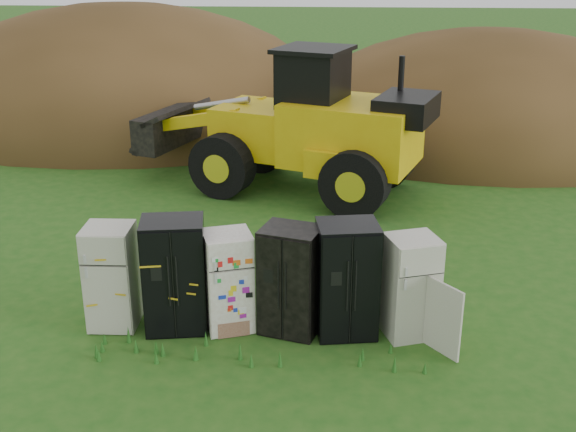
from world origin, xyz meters
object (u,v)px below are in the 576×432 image
fridge_sticker (228,281)px  fridge_open_door (410,287)px  wheel_loader (279,119)px  fridge_black_right (347,279)px  fridge_black_side (175,275)px  fridge_dark_mid (291,280)px  fridge_leftmost (112,277)px

fridge_sticker → fridge_open_door: size_ratio=0.99×
wheel_loader → fridge_open_door: bearing=-50.0°
fridge_black_right → fridge_open_door: 1.01m
fridge_black_side → wheel_loader: wheel_loader is taller
fridge_dark_mid → fridge_sticker: bearing=-164.8°
fridge_leftmost → fridge_black_side: bearing=-2.9°
fridge_black_side → fridge_sticker: (0.85, 0.05, -0.11)m
fridge_leftmost → wheel_loader: (2.19, 7.19, 0.93)m
fridge_sticker → wheel_loader: bearing=69.3°
fridge_leftmost → fridge_open_door: size_ratio=1.03×
fridge_dark_mid → fridge_leftmost: bearing=-163.4°
fridge_leftmost → fridge_sticker: 1.89m
fridge_sticker → wheel_loader: size_ratio=0.22×
fridge_sticker → fridge_dark_mid: fridge_dark_mid is taller
fridge_sticker → fridge_open_door: 2.89m
fridge_black_side → fridge_black_right: bearing=-8.5°
fridge_dark_mid → fridge_black_right: fridge_black_right is taller
fridge_sticker → fridge_dark_mid: 1.01m
fridge_black_side → fridge_open_door: (3.75, 0.01, -0.10)m
fridge_black_side → fridge_open_door: bearing=-8.5°
fridge_sticker → wheel_loader: wheel_loader is taller
fridge_black_side → fridge_black_right: size_ratio=1.00×
fridge_leftmost → fridge_dark_mid: bearing=-1.2°
fridge_black_side → wheel_loader: 7.36m
fridge_black_side → fridge_dark_mid: fridge_black_side is taller
fridge_dark_mid → fridge_black_right: bearing=15.3°
fridge_black_side → fridge_black_right: 2.74m
fridge_dark_mid → wheel_loader: bearing=112.3°
fridge_leftmost → fridge_sticker: fridge_leftmost is taller
fridge_black_right → wheel_loader: bearing=93.7°
wheel_loader → fridge_black_right: bearing=-57.4°
fridge_black_side → fridge_sticker: size_ratio=1.13×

